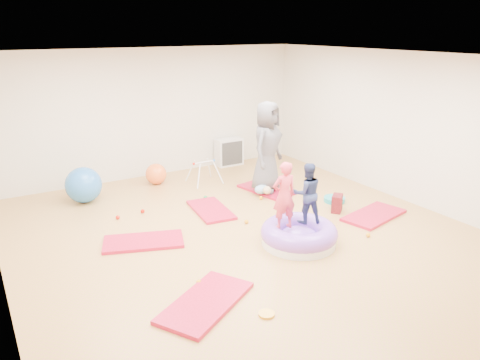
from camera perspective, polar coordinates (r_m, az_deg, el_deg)
room at (r=7.01m, az=1.26°, el=3.22°), size 7.01×8.01×2.81m
gym_mat_front_left at (r=5.88m, az=-4.22°, el=-14.66°), size 1.45×1.22×0.05m
gym_mat_mid_left at (r=7.50m, az=-11.68°, el=-7.36°), size 1.36×0.98×0.05m
gym_mat_center_back at (r=8.58m, az=-3.58°, el=-3.65°), size 0.71×1.21×0.05m
gym_mat_right at (r=8.65m, az=16.00°, el=-4.15°), size 1.33×0.87×0.05m
gym_mat_rear_right at (r=9.61m, az=3.15°, el=-1.18°), size 0.78×1.24×0.05m
inflatable_cushion at (r=7.34m, az=7.19°, el=-6.66°), size 1.19×1.19×0.37m
child_pink at (r=6.98m, az=5.41°, el=-1.51°), size 0.41×0.29×1.05m
child_navy at (r=7.25m, az=8.17°, el=-1.22°), size 0.56×0.50×0.96m
adult_caregiver at (r=9.28m, az=3.30°, el=4.07°), size 1.05×0.94×1.80m
infant at (r=9.26m, az=2.88°, el=-1.13°), size 0.34×0.35×0.20m
ball_pit_balls at (r=8.10m, az=-2.58°, el=-4.90°), size 3.30×2.96×0.07m
exercise_ball_blue at (r=9.38m, az=-18.53°, el=-0.58°), size 0.69×0.69×0.69m
exercise_ball_orange at (r=10.12m, az=-10.20°, el=0.73°), size 0.45×0.45×0.45m
infant_play_gym at (r=9.98m, az=-4.40°, el=1.36°), size 0.64×0.61×0.49m
cube_shelf at (r=11.32m, az=-1.32°, el=3.43°), size 0.65×0.32×0.65m
balance_disc at (r=9.19m, az=11.43°, el=-2.34°), size 0.40×0.40×0.09m
backpack at (r=8.67m, az=11.74°, el=-2.80°), size 0.32×0.31×0.32m
yellow_toy at (r=5.69m, az=3.26°, el=-16.01°), size 0.19×0.19×0.03m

